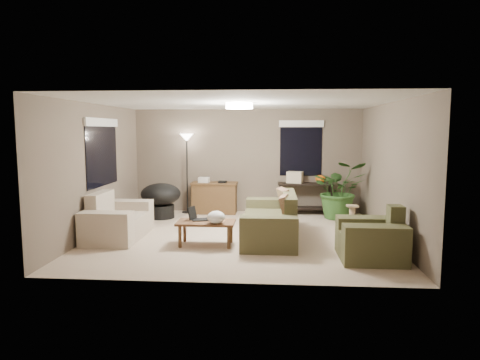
# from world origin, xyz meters

# --- Properties ---
(room_shell) EXTENTS (5.50, 5.50, 5.50)m
(room_shell) POSITION_xyz_m (0.00, 0.00, 1.25)
(room_shell) COLOR #C6AE93
(room_shell) RESTS_ON ground
(main_sofa) EXTENTS (0.95, 2.20, 0.85)m
(main_sofa) POSITION_xyz_m (0.61, -0.11, 0.29)
(main_sofa) COLOR #454229
(main_sofa) RESTS_ON ground
(throw_pillows) EXTENTS (0.35, 1.39, 0.47)m
(throw_pillows) POSITION_xyz_m (0.87, -0.11, 0.65)
(throw_pillows) COLOR #8C7251
(throw_pillows) RESTS_ON main_sofa
(loveseat) EXTENTS (0.90, 1.60, 0.85)m
(loveseat) POSITION_xyz_m (-2.28, -0.25, 0.30)
(loveseat) COLOR #BEB7A2
(loveseat) RESTS_ON ground
(armchair) EXTENTS (0.95, 1.00, 0.85)m
(armchair) POSITION_xyz_m (2.17, -1.27, 0.30)
(armchair) COLOR #444529
(armchair) RESTS_ON ground
(coffee_table) EXTENTS (1.00, 0.55, 0.42)m
(coffee_table) POSITION_xyz_m (-0.53, -0.66, 0.36)
(coffee_table) COLOR brown
(coffee_table) RESTS_ON ground
(laptop) EXTENTS (0.42, 0.32, 0.24)m
(laptop) POSITION_xyz_m (-0.70, -0.56, 0.48)
(laptop) COLOR black
(laptop) RESTS_ON coffee_table
(plastic_bag) EXTENTS (0.34, 0.32, 0.21)m
(plastic_bag) POSITION_xyz_m (-0.33, -0.81, 0.53)
(plastic_bag) COLOR white
(plastic_bag) RESTS_ON coffee_table
(desk) EXTENTS (1.10, 0.50, 0.75)m
(desk) POSITION_xyz_m (-0.77, 2.21, 0.38)
(desk) COLOR brown
(desk) RESTS_ON ground
(desk_papers) EXTENTS (0.68, 0.28, 0.12)m
(desk_papers) POSITION_xyz_m (-0.92, 2.20, 0.80)
(desk_papers) COLOR silver
(desk_papers) RESTS_ON desk
(console_table) EXTENTS (1.30, 0.40, 0.75)m
(console_table) POSITION_xyz_m (1.40, 2.27, 0.44)
(console_table) COLOR black
(console_table) RESTS_ON ground
(pumpkin) EXTENTS (0.26, 0.26, 0.19)m
(pumpkin) POSITION_xyz_m (1.75, 2.27, 0.85)
(pumpkin) COLOR orange
(pumpkin) RESTS_ON console_table
(cardboard_box) EXTENTS (0.41, 0.35, 0.27)m
(cardboard_box) POSITION_xyz_m (1.15, 2.27, 0.88)
(cardboard_box) COLOR beige
(cardboard_box) RESTS_ON console_table
(papasan_chair) EXTENTS (0.95, 0.95, 0.80)m
(papasan_chair) POSITION_xyz_m (-1.91, 1.57, 0.47)
(papasan_chair) COLOR black
(papasan_chair) RESTS_ON ground
(floor_lamp) EXTENTS (0.32, 0.32, 1.91)m
(floor_lamp) POSITION_xyz_m (-1.44, 2.25, 1.60)
(floor_lamp) COLOR black
(floor_lamp) RESTS_ON ground
(ceiling_fixture) EXTENTS (0.50, 0.50, 0.10)m
(ceiling_fixture) POSITION_xyz_m (0.00, 0.00, 2.44)
(ceiling_fixture) COLOR white
(ceiling_fixture) RESTS_ON room_shell
(houseplant) EXTENTS (1.18, 1.31, 1.03)m
(houseplant) POSITION_xyz_m (2.14, 1.81, 0.51)
(houseplant) COLOR #2D5923
(houseplant) RESTS_ON ground
(cat_scratching_post) EXTENTS (0.32, 0.32, 0.50)m
(cat_scratching_post) POSITION_xyz_m (2.23, 0.71, 0.21)
(cat_scratching_post) COLOR tan
(cat_scratching_post) RESTS_ON ground
(window_left) EXTENTS (0.05, 1.56, 1.33)m
(window_left) POSITION_xyz_m (-2.73, 0.30, 1.78)
(window_left) COLOR black
(window_left) RESTS_ON room_shell
(window_back) EXTENTS (1.06, 0.05, 1.33)m
(window_back) POSITION_xyz_m (1.30, 2.48, 1.79)
(window_back) COLOR black
(window_back) RESTS_ON room_shell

